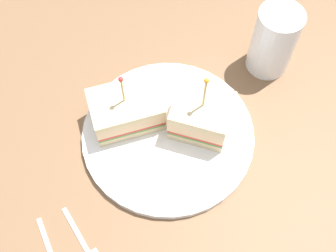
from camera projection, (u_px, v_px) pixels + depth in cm
name	position (u px, v px, depth cm)	size (l,w,h in cm)	color
ground_plane	(168.00, 139.00, 62.38)	(97.53, 97.53, 2.00)	brown
plate	(168.00, 134.00, 60.99)	(25.08, 25.08, 1.17)	white
sandwich_half_front	(201.00, 116.00, 58.50)	(9.93, 9.30, 11.82)	beige
sandwich_half_back	(126.00, 110.00, 59.35)	(11.22, 9.08, 10.45)	beige
drink_glass	(273.00, 44.00, 63.38)	(6.72, 6.72, 11.26)	silver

